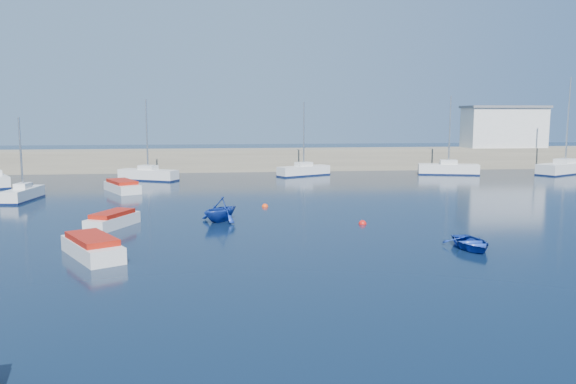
{
  "coord_description": "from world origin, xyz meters",
  "views": [
    {
      "loc": [
        -5.88,
        -22.48,
        6.66
      ],
      "look_at": [
        -1.56,
        14.32,
        1.6
      ],
      "focal_mm": 35.0,
      "sensor_mm": 36.0,
      "label": 1
    }
  ],
  "objects": [
    {
      "name": "sailboat_7",
      "position": [
        19.66,
        38.53,
        0.66
      ],
      "size": [
        6.9,
        3.58,
        8.83
      ],
      "rotation": [
        0.0,
        0.0,
        1.3
      ],
      "color": "silver",
      "rests_on": "ground"
    },
    {
      "name": "sailboat_6",
      "position": [
        3.12,
        39.18,
        0.6
      ],
      "size": [
        6.26,
        4.41,
        8.17
      ],
      "rotation": [
        0.0,
        0.0,
        2.06
      ],
      "color": "silver",
      "rests_on": "ground"
    },
    {
      "name": "harbor_office",
      "position": [
        30.0,
        46.0,
        5.1
      ],
      "size": [
        10.0,
        4.0,
        5.0
      ],
      "primitive_type": "cube",
      "color": "silver",
      "rests_on": "back_wall"
    },
    {
      "name": "motorboat_1",
      "position": [
        -12.49,
        11.65,
        0.45
      ],
      "size": [
        2.84,
        4.13,
        0.96
      ],
      "rotation": [
        0.0,
        0.0,
        -0.42
      ],
      "color": "silver",
      "rests_on": "ground"
    },
    {
      "name": "back_wall",
      "position": [
        0.0,
        46.0,
        1.3
      ],
      "size": [
        96.0,
        4.5,
        2.6
      ],
      "primitive_type": "cube",
      "color": "#776F5B",
      "rests_on": "ground"
    },
    {
      "name": "ground",
      "position": [
        0.0,
        0.0,
        0.0
      ],
      "size": [
        220.0,
        220.0,
        0.0
      ],
      "primitive_type": "plane",
      "color": "black",
      "rests_on": "ground"
    },
    {
      "name": "sailboat_3",
      "position": [
        -21.51,
        23.4,
        0.55
      ],
      "size": [
        1.88,
        4.95,
        6.53
      ],
      "rotation": [
        0.0,
        0.0,
        -0.11
      ],
      "color": "silver",
      "rests_on": "ground"
    },
    {
      "name": "sailboat_8",
      "position": [
        33.31,
        37.68,
        0.69
      ],
      "size": [
        8.52,
        6.14,
        10.94
      ],
      "rotation": [
        0.0,
        0.0,
        2.08
      ],
      "color": "silver",
      "rests_on": "ground"
    },
    {
      "name": "buoy_3",
      "position": [
        -2.82,
        18.13,
        0.0
      ],
      "size": [
        0.47,
        0.47,
        0.47
      ],
      "primitive_type": "sphere",
      "color": "#F83D0D",
      "rests_on": "ground"
    },
    {
      "name": "motorboat_0",
      "position": [
        -12.08,
        4.39,
        0.49
      ],
      "size": [
        3.72,
        4.83,
        1.04
      ],
      "rotation": [
        0.0,
        0.0,
        0.52
      ],
      "color": "silver",
      "rests_on": "ground"
    },
    {
      "name": "sailboat_5",
      "position": [
        -13.54,
        36.56,
        0.62
      ],
      "size": [
        6.39,
        4.34,
        8.31
      ],
      "rotation": [
        0.0,
        0.0,
        1.11
      ],
      "color": "silver",
      "rests_on": "ground"
    },
    {
      "name": "buoy_0",
      "position": [
        -11.78,
        3.69,
        0.0
      ],
      "size": [
        0.48,
        0.48,
        0.48
      ],
      "primitive_type": "sphere",
      "color": "#F83D0D",
      "rests_on": "ground"
    },
    {
      "name": "dinghy_center",
      "position": [
        6.47,
        3.8,
        0.32
      ],
      "size": [
        2.2,
        3.08,
        0.64
      ],
      "primitive_type": "imported",
      "rotation": [
        0.0,
        0.0,
        -0.0
      ],
      "color": "#163398",
      "rests_on": "ground"
    },
    {
      "name": "dinghy_left",
      "position": [
        -6.06,
        12.71,
        0.78
      ],
      "size": [
        3.86,
        3.9,
        1.55
      ],
      "primitive_type": "imported",
      "rotation": [
        0.0,
        0.0,
        -0.72
      ],
      "color": "#163398",
      "rests_on": "ground"
    },
    {
      "name": "buoy_1",
      "position": [
        2.67,
        10.83,
        0.0
      ],
      "size": [
        0.5,
        0.5,
        0.5
      ],
      "primitive_type": "sphere",
      "color": "red",
      "rests_on": "ground"
    },
    {
      "name": "motorboat_2",
      "position": [
        -14.68,
        27.79,
        0.49
      ],
      "size": [
        3.9,
        5.35,
        1.05
      ],
      "rotation": [
        0.0,
        0.0,
        0.47
      ],
      "color": "silver",
      "rests_on": "ground"
    }
  ]
}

